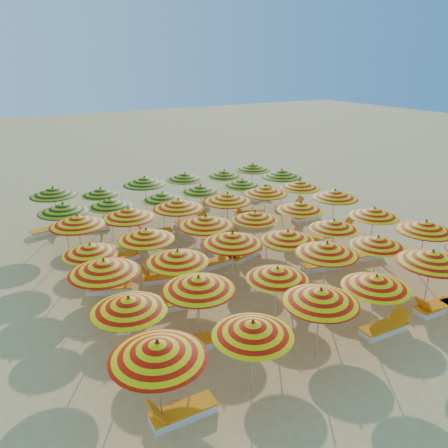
{
  "coord_description": "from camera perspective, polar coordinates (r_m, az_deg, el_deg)",
  "views": [
    {
      "loc": [
        -9.01,
        -15.13,
        8.46
      ],
      "look_at": [
        0.0,
        0.5,
        1.6
      ],
      "focal_mm": 35.0,
      "sensor_mm": 36.0,
      "label": 1
    }
  ],
  "objects": [
    {
      "name": "lounger_8",
      "position": [
        20.71,
        17.96,
        -3.91
      ],
      "size": [
        1.82,
        0.93,
        0.69
      ],
      "rotation": [
        0.0,
        0.0,
        -0.21
      ],
      "color": "white",
      "rests_on": "ground"
    },
    {
      "name": "umbrella_15",
      "position": [
        17.3,
        8.32,
        -1.47
      ],
      "size": [
        2.68,
        2.68,
        2.23
      ],
      "color": "silver",
      "rests_on": "ground"
    },
    {
      "name": "umbrella_8",
      "position": [
        14.39,
        6.99,
        -6.38
      ],
      "size": [
        2.49,
        2.49,
        2.18
      ],
      "color": "silver",
      "rests_on": "ground"
    },
    {
      "name": "umbrella_40",
      "position": [
        26.42,
        0.02,
        6.61
      ],
      "size": [
        2.2,
        2.2,
        2.24
      ],
      "color": "silver",
      "rests_on": "ground"
    },
    {
      "name": "umbrella_38",
      "position": [
        24.3,
        -10.33,
        5.58
      ],
      "size": [
        2.76,
        2.76,
        2.51
      ],
      "color": "silver",
      "rests_on": "ground"
    },
    {
      "name": "umbrella_32",
      "position": [
        22.21,
        -8.04,
        3.61
      ],
      "size": [
        2.39,
        2.39,
        2.23
      ],
      "color": "silver",
      "rests_on": "ground"
    },
    {
      "name": "lounger_15",
      "position": [
        20.02,
        -13.33,
        -4.3
      ],
      "size": [
        1.79,
        0.79,
        0.69
      ],
      "rotation": [
        0.0,
        0.0,
        0.13
      ],
      "color": "white",
      "rests_on": "ground"
    },
    {
      "name": "umbrella_26",
      "position": [
        20.19,
        -6.01,
        2.63
      ],
      "size": [
        2.65,
        2.65,
        2.49
      ],
      "color": "silver",
      "rests_on": "ground"
    },
    {
      "name": "umbrella_28",
      "position": [
        22.57,
        5.43,
        4.46
      ],
      "size": [
        2.69,
        2.69,
        2.43
      ],
      "color": "silver",
      "rests_on": "ground"
    },
    {
      "name": "umbrella_29",
      "position": [
        24.05,
        9.85,
        5.14
      ],
      "size": [
        2.33,
        2.33,
        2.37
      ],
      "color": "silver",
      "rests_on": "ground"
    },
    {
      "name": "lounger_13",
      "position": [
        21.5,
        10.84,
        -2.31
      ],
      "size": [
        1.76,
        0.66,
        0.69
      ],
      "rotation": [
        0.0,
        0.0,
        3.19
      ],
      "color": "white",
      "rests_on": "ground"
    },
    {
      "name": "umbrella_12",
      "position": [
        14.67,
        -15.4,
        -5.36
      ],
      "size": [
        2.71,
        2.71,
        2.47
      ],
      "color": "silver",
      "rests_on": "ground"
    },
    {
      "name": "lounger_23",
      "position": [
        24.12,
        -16.42,
        -0.21
      ],
      "size": [
        1.82,
        1.17,
        0.69
      ],
      "rotation": [
        0.0,
        0.0,
        -0.37
      ],
      "color": "white",
      "rests_on": "ground"
    },
    {
      "name": "lounger_2",
      "position": [
        17.53,
        25.85,
        -9.78
      ],
      "size": [
        1.75,
        0.64,
        0.69
      ],
      "rotation": [
        0.0,
        0.0,
        3.1
      ],
      "color": "white",
      "rests_on": "ground"
    },
    {
      "name": "umbrella_21",
      "position": [
        19.43,
        4.05,
        1.12
      ],
      "size": [
        2.35,
        2.35,
        2.19
      ],
      "color": "silver",
      "rests_on": "ground"
    },
    {
      "name": "lounger_6",
      "position": [
        16.06,
        -8.05,
        -10.56
      ],
      "size": [
        1.8,
        0.83,
        0.69
      ],
      "rotation": [
        0.0,
        0.0,
        2.99
      ],
      "color": "white",
      "rests_on": "ground"
    },
    {
      "name": "lounger_24",
      "position": [
        26.15,
        -3.64,
        2.25
      ],
      "size": [
        1.75,
        0.64,
        0.69
      ],
      "rotation": [
        0.0,
        0.0,
        -0.03
      ],
      "color": "white",
      "rests_on": "ground"
    },
    {
      "name": "umbrella_1",
      "position": [
        11.5,
        3.8,
        -13.46
      ],
      "size": [
        2.61,
        2.61,
        2.26
      ],
      "color": "silver",
      "rests_on": "ground"
    },
    {
      "name": "lounger_1",
      "position": [
        15.7,
        20.27,
        -12.59
      ],
      "size": [
        1.76,
        0.68,
        0.69
      ],
      "rotation": [
        0.0,
        0.0,
        -0.06
      ],
      "color": "white",
      "rests_on": "ground"
    },
    {
      "name": "beachgoer_b",
      "position": [
        20.28,
        -0.2,
        -1.77
      ],
      "size": [
        0.7,
        0.79,
        1.34
      ],
      "primitive_type": "imported",
      "rotation": [
        0.0,
        0.0,
        4.36
      ],
      "color": "tan",
      "rests_on": "ground"
    },
    {
      "name": "umbrella_13",
      "position": [
        15.22,
        -6.07,
        -4.19
      ],
      "size": [
        2.37,
        2.37,
        2.34
      ],
      "color": "silver",
      "rests_on": "ground"
    },
    {
      "name": "lounger_9",
      "position": [
        17.6,
        -14.52,
        -8.07
      ],
      "size": [
        1.82,
        1.18,
        0.69
      ],
      "rotation": [
        0.0,
        0.0,
        -0.38
      ],
      "color": "white",
      "rests_on": "ground"
    },
    {
      "name": "umbrella_16",
      "position": [
        18.94,
        14.17,
        -0.05
      ],
      "size": [
        2.65,
        2.65,
        2.18
      ],
      "color": "silver",
      "rests_on": "ground"
    },
    {
      "name": "lounger_16",
      "position": [
        21.47,
        -0.49,
        -1.94
      ],
      "size": [
        1.83,
        1.07,
        0.69
      ],
      "rotation": [
        0.0,
        0.0,
        -0.3
      ],
      "color": "white",
      "rests_on": "ground"
    },
    {
      "name": "lounger_5",
      "position": [
        16.4,
        11.66,
        -10.09
      ],
      "size": [
        1.79,
        0.79,
        0.69
      ],
      "rotation": [
        0.0,
        0.0,
        3.02
      ],
      "color": "white",
      "rests_on": "ground"
    },
    {
      "name": "umbrella_31",
      "position": [
        21.64,
        -14.66,
        2.72
      ],
      "size": [
        2.71,
        2.71,
        2.26
      ],
      "color": "silver",
      "rests_on": "ground"
    },
    {
      "name": "lounger_19",
      "position": [
        23.88,
        -4.29,
        0.4
      ],
      "size": [
        1.75,
        0.64,
        0.69
      ],
      "rotation": [
        0.0,
        0.0,
        0.03
      ],
      "color": "white",
      "rests_on": "ground"
    },
    {
      "name": "lounger_17",
      "position": [
        24.87,
        10.64,
        0.93
      ],
      "size": [
        1.74,
        0.59,
        0.69
      ],
      "rotation": [
        0.0,
        0.0,
        3.15
      ],
      "color": "white",
      "rests_on": "ground"
    },
    {
      "name": "umbrella_24",
      "position": [
        19.03,
        -18.58,
        0.44
      ],
      "size": [
        2.45,
        2.45,
        2.48
      ],
      "color": "silver",
      "rests_on": "ground"
    },
    {
      "name": "lounger_10",
      "position": [
        17.98,
        -8.0,
        -6.92
      ],
      "size": [
        1.82,
        0.98,
        0.69
      ],
      "rotation": [
        0.0,
        0.0,
        2.9
      ],
      "color": "white",
      "rests_on": "ground"
    },
    {
      "name": "umbrella_39",
      "position": [
        25.51,
        -5.13,
        6.23
      ],
      "size": [
        2.82,
        2.82,
        2.35
      ],
      "color": "silver",
      "rests_on": "ground"
    },
    {
      "name": "umbrella_41",
      "position": [
        27.63,
        3.75,
        7.47
      ],
      "size": [
        2.89,
        2.89,
        2.39
      ],
      "color": "silver",
      "rests_on": "ground"
    },
    {
      "name": "umbrella_36",
      "position": [
        23.69,
        -21.4,
        3.99
      ],
      "size": [
        3.02,
        3.02,
        2.48
      ],
      "color": "silver",
      "rests_on": "ground"
    },
    {
      "name": "umbrella_11",
      "position": [
        19.33,
        24.84,
        -0.25
      ],
      "size": [
        2.43,
        2.43,
        2.44
      ],
      "color": "silver",
      "rests_on": "ground"
    },
    {
      "name": "umbrella_23",
      "position": [
        22.45,
        14.29,
        3.8
      ],
      "size": [
        2.85,
        2.85,
        2.43
      ],
      "color": "silver",
      "rests_on": "ground"
    },
    {
      "name": "lounger_14",
      "position": [
        23.61,
        14.58,
        -0.48
      ],
      "size": [
        1.83,
        1.06,
        0.69
      ],
      "rotation": [
        0.0,
        0.0,
        -0.3
      ],
      "color": "white",
      "rests_on": "ground"
    },
    {
      "name": "lounger_7",
      "position": [
        19.28,
        12.69,
        -5.26
      ],
      "size": [
        1.81,
        0.92,
        0.69
      ],
      "rotation": [
        0.0,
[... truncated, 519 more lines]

